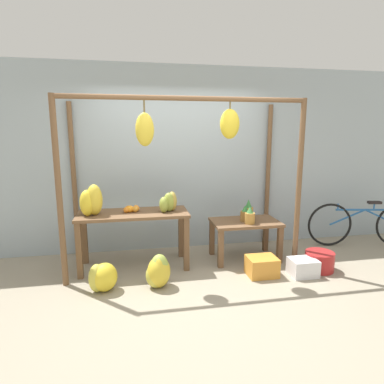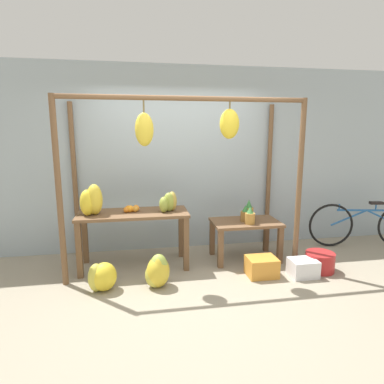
{
  "view_description": "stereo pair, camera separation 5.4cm",
  "coord_description": "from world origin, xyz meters",
  "px_view_note": "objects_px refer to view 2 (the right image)",
  "views": [
    {
      "loc": [
        -0.65,
        -3.43,
        1.82
      ],
      "look_at": [
        0.14,
        0.79,
        1.02
      ],
      "focal_mm": 30.0,
      "sensor_mm": 36.0,
      "label": 1
    },
    {
      "loc": [
        -0.59,
        -3.44,
        1.82
      ],
      "look_at": [
        0.14,
        0.79,
        1.02
      ],
      "focal_mm": 30.0,
      "sensor_mm": 36.0,
      "label": 2
    }
  ],
  "objects_px": {
    "fruit_crate_white": "(262,267)",
    "parked_bicycle": "(365,224)",
    "papaya_pile": "(169,202)",
    "fruit_crate_purple": "(303,268)",
    "blue_bucket": "(320,262)",
    "banana_pile_ground_right": "(158,272)",
    "orange_pile": "(131,209)",
    "banana_pile_ground_left": "(102,277)",
    "pineapple_cluster": "(248,214)",
    "banana_pile_on_table": "(92,201)"
  },
  "relations": [
    {
      "from": "pineapple_cluster",
      "to": "papaya_pile",
      "type": "relative_size",
      "value": 1.26
    },
    {
      "from": "papaya_pile",
      "to": "blue_bucket",
      "type": "bearing_deg",
      "value": -15.57
    },
    {
      "from": "orange_pile",
      "to": "fruit_crate_white",
      "type": "distance_m",
      "value": 1.87
    },
    {
      "from": "pineapple_cluster",
      "to": "papaya_pile",
      "type": "height_order",
      "value": "papaya_pile"
    },
    {
      "from": "orange_pile",
      "to": "blue_bucket",
      "type": "relative_size",
      "value": 0.56
    },
    {
      "from": "banana_pile_ground_right",
      "to": "blue_bucket",
      "type": "bearing_deg",
      "value": 2.49
    },
    {
      "from": "blue_bucket",
      "to": "fruit_crate_purple",
      "type": "bearing_deg",
      "value": -159.43
    },
    {
      "from": "orange_pile",
      "to": "banana_pile_ground_right",
      "type": "relative_size",
      "value": 0.52
    },
    {
      "from": "fruit_crate_white",
      "to": "banana_pile_ground_right",
      "type": "bearing_deg",
      "value": -176.59
    },
    {
      "from": "blue_bucket",
      "to": "banana_pile_on_table",
      "type": "bearing_deg",
      "value": 170.22
    },
    {
      "from": "pineapple_cluster",
      "to": "banana_pile_ground_right",
      "type": "bearing_deg",
      "value": -154.5
    },
    {
      "from": "banana_pile_ground_left",
      "to": "orange_pile",
      "type": "bearing_deg",
      "value": 62.7
    },
    {
      "from": "blue_bucket",
      "to": "fruit_crate_purple",
      "type": "relative_size",
      "value": 1.12
    },
    {
      "from": "banana_pile_on_table",
      "to": "banana_pile_ground_right",
      "type": "distance_m",
      "value": 1.25
    },
    {
      "from": "pineapple_cluster",
      "to": "fruit_crate_white",
      "type": "height_order",
      "value": "pineapple_cluster"
    },
    {
      "from": "fruit_crate_white",
      "to": "parked_bicycle",
      "type": "bearing_deg",
      "value": 19.9
    },
    {
      "from": "pineapple_cluster",
      "to": "banana_pile_ground_left",
      "type": "height_order",
      "value": "pineapple_cluster"
    },
    {
      "from": "blue_bucket",
      "to": "parked_bicycle",
      "type": "bearing_deg",
      "value": 30.76
    },
    {
      "from": "orange_pile",
      "to": "banana_pile_ground_right",
      "type": "xyz_separation_m",
      "value": [
        0.3,
        -0.69,
        -0.62
      ]
    },
    {
      "from": "papaya_pile",
      "to": "fruit_crate_purple",
      "type": "relative_size",
      "value": 0.8
    },
    {
      "from": "papaya_pile",
      "to": "fruit_crate_purple",
      "type": "height_order",
      "value": "papaya_pile"
    },
    {
      "from": "blue_bucket",
      "to": "papaya_pile",
      "type": "bearing_deg",
      "value": 164.43
    },
    {
      "from": "pineapple_cluster",
      "to": "banana_pile_ground_left",
      "type": "xyz_separation_m",
      "value": [
        -1.98,
        -0.61,
        -0.51
      ]
    },
    {
      "from": "papaya_pile",
      "to": "fruit_crate_purple",
      "type": "distance_m",
      "value": 1.94
    },
    {
      "from": "orange_pile",
      "to": "papaya_pile",
      "type": "relative_size",
      "value": 0.78
    },
    {
      "from": "banana_pile_ground_left",
      "to": "parked_bicycle",
      "type": "bearing_deg",
      "value": 11.21
    },
    {
      "from": "orange_pile",
      "to": "fruit_crate_purple",
      "type": "relative_size",
      "value": 0.63
    },
    {
      "from": "pineapple_cluster",
      "to": "banana_pile_ground_left",
      "type": "relative_size",
      "value": 0.82
    },
    {
      "from": "parked_bicycle",
      "to": "pineapple_cluster",
      "type": "bearing_deg",
      "value": -174.9
    },
    {
      "from": "banana_pile_ground_right",
      "to": "banana_pile_ground_left",
      "type": "bearing_deg",
      "value": 178.2
    },
    {
      "from": "fruit_crate_purple",
      "to": "banana_pile_ground_right",
      "type": "bearing_deg",
      "value": 179.41
    },
    {
      "from": "banana_pile_on_table",
      "to": "banana_pile_ground_right",
      "type": "relative_size",
      "value": 0.98
    },
    {
      "from": "orange_pile",
      "to": "fruit_crate_purple",
      "type": "height_order",
      "value": "orange_pile"
    },
    {
      "from": "orange_pile",
      "to": "parked_bicycle",
      "type": "height_order",
      "value": "orange_pile"
    },
    {
      "from": "pineapple_cluster",
      "to": "banana_pile_on_table",
      "type": "bearing_deg",
      "value": -179.12
    },
    {
      "from": "orange_pile",
      "to": "parked_bicycle",
      "type": "relative_size",
      "value": 0.12
    },
    {
      "from": "banana_pile_on_table",
      "to": "banana_pile_ground_left",
      "type": "distance_m",
      "value": 0.99
    },
    {
      "from": "banana_pile_on_table",
      "to": "fruit_crate_purple",
      "type": "height_order",
      "value": "banana_pile_on_table"
    },
    {
      "from": "banana_pile_ground_left",
      "to": "papaya_pile",
      "type": "distance_m",
      "value": 1.27
    },
    {
      "from": "banana_pile_ground_left",
      "to": "parked_bicycle",
      "type": "xyz_separation_m",
      "value": [
        4.02,
        0.8,
        0.2
      ]
    },
    {
      "from": "blue_bucket",
      "to": "parked_bicycle",
      "type": "relative_size",
      "value": 0.21
    },
    {
      "from": "fruit_crate_purple",
      "to": "parked_bicycle",
      "type": "bearing_deg",
      "value": 28.88
    },
    {
      "from": "banana_pile_on_table",
      "to": "banana_pile_ground_right",
      "type": "bearing_deg",
      "value": -37.24
    },
    {
      "from": "parked_bicycle",
      "to": "fruit_crate_purple",
      "type": "distance_m",
      "value": 1.75
    },
    {
      "from": "orange_pile",
      "to": "fruit_crate_purple",
      "type": "xyz_separation_m",
      "value": [
        2.16,
        -0.71,
        -0.7
      ]
    },
    {
      "from": "banana_pile_on_table",
      "to": "banana_pile_ground_right",
      "type": "xyz_separation_m",
      "value": [
        0.79,
        -0.6,
        -0.77
      ]
    },
    {
      "from": "fruit_crate_white",
      "to": "fruit_crate_purple",
      "type": "bearing_deg",
      "value": -10.7
    },
    {
      "from": "banana_pile_on_table",
      "to": "fruit_crate_white",
      "type": "xyz_separation_m",
      "value": [
        2.12,
        -0.52,
        -0.83
      ]
    },
    {
      "from": "banana_pile_ground_right",
      "to": "fruit_crate_purple",
      "type": "distance_m",
      "value": 1.86
    },
    {
      "from": "banana_pile_ground_left",
      "to": "papaya_pile",
      "type": "bearing_deg",
      "value": 35.95
    }
  ]
}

